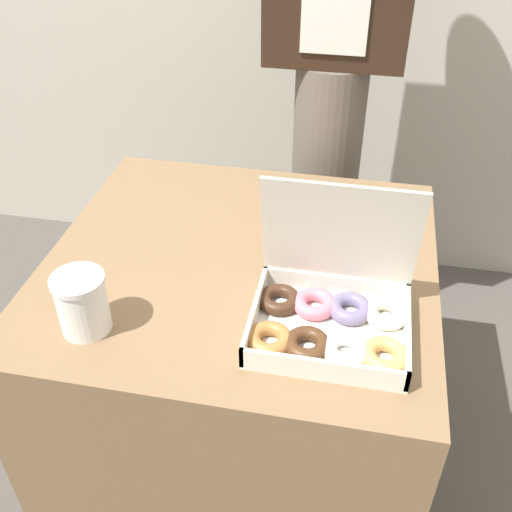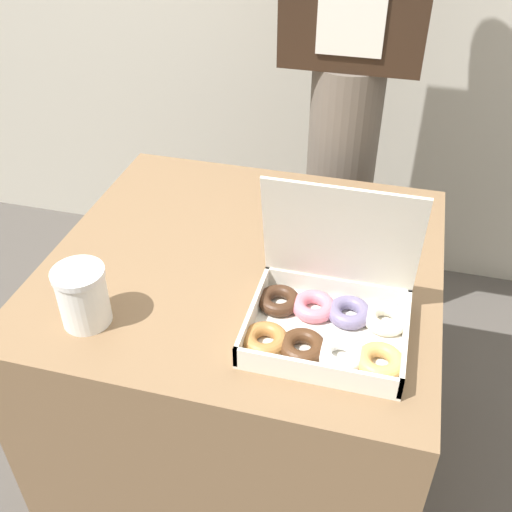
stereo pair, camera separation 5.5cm
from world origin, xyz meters
name	(u,v)px [view 2 (the right image)]	position (x,y,z in m)	size (l,w,h in m)	color
ground_plane	(248,454)	(0.00, 0.00, 0.00)	(14.00, 14.00, 0.00)	#4C4742
table	(246,370)	(0.00, 0.00, 0.36)	(0.84, 0.80, 0.71)	brown
donut_box	(329,316)	(0.21, -0.18, 0.75)	(0.31, 0.24, 0.28)	white
coffee_cup	(83,296)	(-0.24, -0.27, 0.77)	(0.10, 0.10, 0.12)	white
person_customer	(353,40)	(0.13, 0.60, 1.01)	(0.37, 0.22, 1.79)	#665B51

